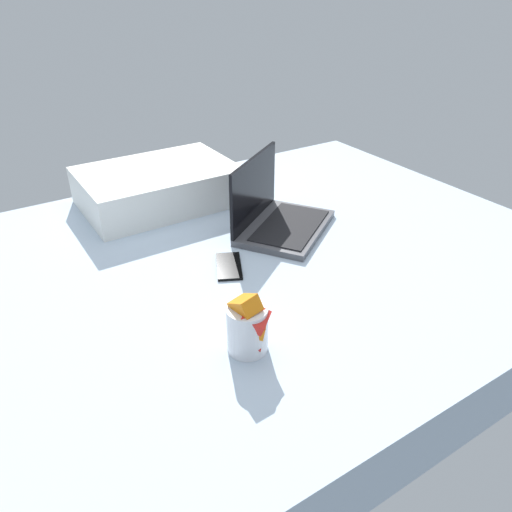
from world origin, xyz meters
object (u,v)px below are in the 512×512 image
at_px(laptop, 277,216).
at_px(cell_phone, 229,266).
at_px(snack_cup, 248,327).
at_px(pillow, 158,186).

xyz_separation_m(laptop, cell_phone, (-0.25, -0.12, -0.04)).
xyz_separation_m(snack_cup, cell_phone, (0.13, 0.32, -0.06)).
relative_size(laptop, cell_phone, 2.87).
bearing_deg(cell_phone, snack_cup, -86.07).
xyz_separation_m(snack_cup, pillow, (0.14, 0.83, 0.00)).
bearing_deg(pillow, laptop, -58.59).
distance_m(laptop, snack_cup, 0.58).
bearing_deg(snack_cup, cell_phone, 67.38).
height_order(snack_cup, pillow, snack_cup).
bearing_deg(laptop, cell_phone, 172.11).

